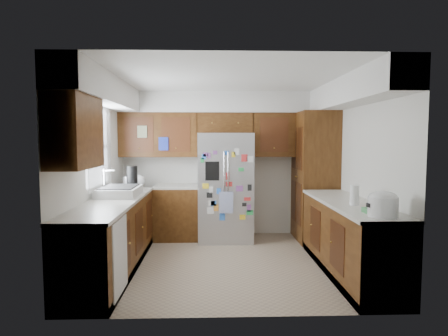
{
  "coord_description": "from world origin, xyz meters",
  "views": [
    {
      "loc": [
        -0.22,
        -5.05,
        1.7
      ],
      "look_at": [
        -0.05,
        0.35,
        1.28
      ],
      "focal_mm": 30.0,
      "sensor_mm": 36.0,
      "label": 1
    }
  ],
  "objects_px": {
    "rice_cooker": "(383,203)",
    "paper_towel": "(354,195)",
    "fridge": "(225,187)",
    "pantry": "(315,177)"
  },
  "relations": [
    {
      "from": "rice_cooker",
      "to": "paper_towel",
      "type": "xyz_separation_m",
      "value": [
        -0.03,
        0.67,
        -0.02
      ]
    },
    {
      "from": "fridge",
      "to": "paper_towel",
      "type": "bearing_deg",
      "value": -52.58
    },
    {
      "from": "pantry",
      "to": "fridge",
      "type": "distance_m",
      "value": 1.51
    },
    {
      "from": "rice_cooker",
      "to": "paper_towel",
      "type": "height_order",
      "value": "rice_cooker"
    },
    {
      "from": "pantry",
      "to": "paper_towel",
      "type": "bearing_deg",
      "value": -91.05
    },
    {
      "from": "pantry",
      "to": "fridge",
      "type": "relative_size",
      "value": 1.19
    },
    {
      "from": "pantry",
      "to": "rice_cooker",
      "type": "relative_size",
      "value": 7.07
    },
    {
      "from": "pantry",
      "to": "paper_towel",
      "type": "height_order",
      "value": "pantry"
    },
    {
      "from": "fridge",
      "to": "paper_towel",
      "type": "distance_m",
      "value": 2.42
    },
    {
      "from": "pantry",
      "to": "rice_cooker",
      "type": "distance_m",
      "value": 2.53
    }
  ]
}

